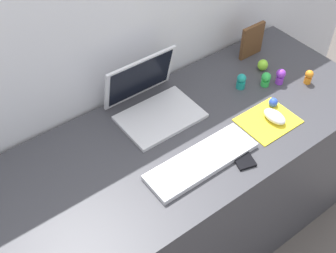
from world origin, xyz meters
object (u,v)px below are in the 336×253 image
(keyboard, at_px, (202,161))
(toy_figurine_purple, at_px, (281,76))
(mouse, at_px, (275,116))
(picture_frame, at_px, (252,41))
(toy_figurine_orange, at_px, (309,76))
(toy_figurine_lime, at_px, (263,65))
(cell_phone, at_px, (240,154))
(toy_figurine_green, at_px, (266,79))
(toy_figurine_teal, at_px, (241,81))
(toy_figurine_blue, at_px, (273,102))
(laptop, at_px, (151,99))

(keyboard, distance_m, toy_figurine_purple, 0.55)
(mouse, bearing_deg, picture_frame, 57.87)
(toy_figurine_purple, relative_size, toy_figurine_orange, 1.11)
(keyboard, height_order, toy_figurine_lime, toy_figurine_lime)
(toy_figurine_purple, bearing_deg, cell_phone, -155.16)
(toy_figurine_green, relative_size, toy_figurine_orange, 1.00)
(toy_figurine_teal, relative_size, toy_figurine_orange, 1.08)
(toy_figurine_lime, bearing_deg, toy_figurine_teal, -168.76)
(toy_figurine_teal, relative_size, toy_figurine_blue, 1.72)
(mouse, bearing_deg, toy_figurine_lime, 52.43)
(laptop, bearing_deg, picture_frame, 3.05)
(toy_figurine_teal, bearing_deg, keyboard, -151.12)
(mouse, height_order, cell_phone, mouse)
(toy_figurine_purple, relative_size, toy_figurine_blue, 1.76)
(cell_phone, relative_size, toy_figurine_green, 2.08)
(toy_figurine_green, xyz_separation_m, toy_figurine_orange, (0.15, -0.09, 0.00))
(mouse, bearing_deg, laptop, 135.86)
(laptop, xyz_separation_m, keyboard, (-0.02, -0.32, -0.04))
(picture_frame, xyz_separation_m, toy_figurine_purple, (-0.04, -0.22, -0.04))
(laptop, xyz_separation_m, toy_figurine_lime, (0.52, -0.08, -0.03))
(cell_phone, distance_m, toy_figurine_purple, 0.44)
(keyboard, relative_size, toy_figurine_lime, 8.42)
(mouse, height_order, picture_frame, picture_frame)
(toy_figurine_purple, distance_m, toy_figurine_blue, 0.15)
(toy_figurine_purple, height_order, toy_figurine_teal, toy_figurine_purple)
(laptop, height_order, toy_figurine_purple, laptop)
(toy_figurine_green, xyz_separation_m, toy_figurine_blue, (-0.07, -0.11, -0.01))
(cell_phone, bearing_deg, picture_frame, 58.72)
(keyboard, distance_m, cell_phone, 0.14)
(picture_frame, xyz_separation_m, toy_figurine_blue, (-0.17, -0.29, -0.06))
(keyboard, xyz_separation_m, toy_figurine_green, (0.47, 0.16, 0.02))
(toy_figurine_lime, xyz_separation_m, toy_figurine_teal, (-0.16, -0.03, 0.01))
(picture_frame, relative_size, toy_figurine_purple, 2.21)
(cell_phone, bearing_deg, toy_figurine_orange, 30.33)
(keyboard, relative_size, toy_figurine_green, 6.66)
(keyboard, bearing_deg, mouse, -0.62)
(mouse, xyz_separation_m, toy_figurine_lime, (0.19, 0.25, 0.00))
(toy_figurine_lime, relative_size, toy_figurine_orange, 0.79)
(toy_figurine_lime, distance_m, toy_figurine_orange, 0.19)
(mouse, height_order, toy_figurine_green, toy_figurine_green)
(mouse, relative_size, cell_phone, 0.75)
(mouse, xyz_separation_m, toy_figurine_blue, (0.05, 0.06, -0.00))
(laptop, xyz_separation_m, mouse, (0.33, -0.32, -0.03))
(mouse, bearing_deg, toy_figurine_green, 53.42)
(cell_phone, distance_m, toy_figurine_orange, 0.51)
(cell_phone, bearing_deg, laptop, 123.05)
(toy_figurine_orange, bearing_deg, cell_phone, -166.12)
(mouse, distance_m, toy_figurine_purple, 0.23)
(keyboard, xyz_separation_m, mouse, (0.35, -0.00, 0.01))
(toy_figurine_purple, distance_m, toy_figurine_lime, 0.11)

